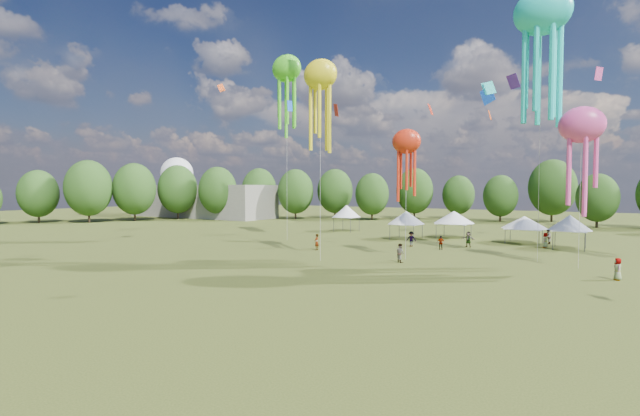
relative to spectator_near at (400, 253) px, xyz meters
The scene contains 8 objects.
ground 32.90m from the spectator_near, 85.03° to the right, with size 300.00×300.00×0.00m, color #384416.
spectator_near is the anchor object (origin of this frame).
spectators_far 14.38m from the spectator_near, 73.00° to the left, with size 29.80×23.52×1.93m.
festival_tents 22.48m from the spectator_near, 92.77° to the left, with size 37.62×10.83×4.42m.
show_kites 22.26m from the spectator_near, 35.28° to the left, with size 52.05×16.31×26.68m.
treeline 30.29m from the spectator_near, 91.96° to the left, with size 201.57×95.24×13.43m.
hangar 79.57m from the spectator_near, 150.43° to the left, with size 40.00×12.00×8.00m, color gray.
radome 96.84m from the spectator_near, 152.02° to the left, with size 9.00×9.00×16.00m.
Camera 1 is at (13.37, -7.90, 7.17)m, focal length 25.09 mm.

